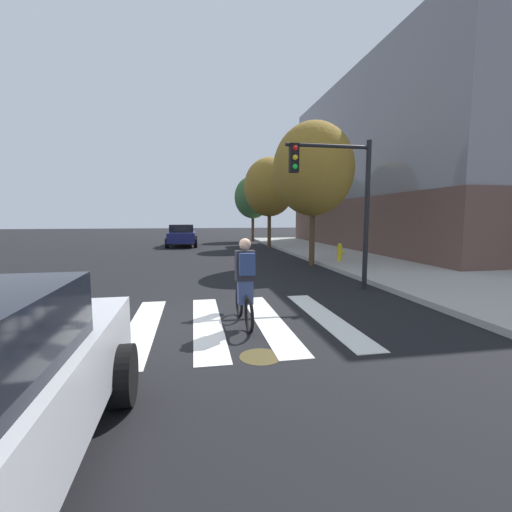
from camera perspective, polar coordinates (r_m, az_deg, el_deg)
ground_plane at (r=6.90m, az=-11.53°, el=-11.19°), size 120.00×120.00×0.00m
crosswalk_stripes at (r=6.90m, az=-8.07°, el=-11.07°), size 5.43×3.94×0.01m
manhole_cover at (r=5.35m, az=0.76°, el=-16.36°), size 0.64×0.64×0.01m
sedan_mid at (r=25.20m, az=-12.20°, el=3.44°), size 2.16×4.54×1.56m
cyclist at (r=6.49m, az=-1.87°, el=-4.49°), size 0.37×1.71×1.69m
traffic_light_near at (r=9.93m, az=13.78°, el=10.81°), size 2.47×0.28×4.20m
fire_hydrant at (r=15.71m, az=13.72°, el=0.64°), size 0.33×0.22×0.78m
street_tree_near at (r=15.05m, az=9.51°, el=14.04°), size 3.40×3.40×6.04m
street_tree_mid at (r=23.20m, az=2.24°, el=11.37°), size 3.38×3.38×6.01m
street_tree_far at (r=29.82m, az=-0.54°, el=9.72°), size 3.14×3.14×5.58m
corner_building at (r=26.64m, az=28.98°, el=12.85°), size 14.43×20.11×10.89m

